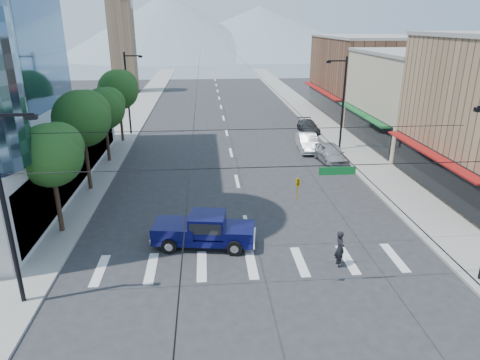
{
  "coord_description": "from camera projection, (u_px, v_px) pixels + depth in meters",
  "views": [
    {
      "loc": [
        -2.39,
        -17.95,
        11.94
      ],
      "look_at": [
        -0.41,
        6.16,
        3.0
      ],
      "focal_mm": 32.0,
      "sensor_mm": 36.0,
      "label": 1
    }
  ],
  "objects": [
    {
      "name": "ground",
      "position": [
        259.0,
        280.0,
        21.1
      ],
      "size": [
        160.0,
        160.0,
        0.0
      ],
      "primitive_type": "plane",
      "color": "#28282B",
      "rests_on": "ground"
    },
    {
      "name": "sidewalk_left",
      "position": [
        134.0,
        116.0,
        57.55
      ],
      "size": [
        4.0,
        120.0,
        0.15
      ],
      "primitive_type": "cube",
      "color": "gray",
      "rests_on": "ground"
    },
    {
      "name": "sidewalk_right",
      "position": [
        309.0,
        113.0,
        59.39
      ],
      "size": [
        4.0,
        120.0,
        0.15
      ],
      "primitive_type": "cube",
      "color": "gray",
      "rests_on": "ground"
    },
    {
      "name": "shop_mid",
      "position": [
        425.0,
        100.0,
        43.51
      ],
      "size": [
        12.0,
        14.0,
        9.0
      ],
      "primitive_type": "cube",
      "color": "tan",
      "rests_on": "ground"
    },
    {
      "name": "shop_far",
      "position": [
        369.0,
        76.0,
        58.3
      ],
      "size": [
        12.0,
        18.0,
        10.0
      ],
      "primitive_type": "cube",
      "color": "brown",
      "rests_on": "ground"
    },
    {
      "name": "clock_tower",
      "position": [
        121.0,
        30.0,
        74.1
      ],
      "size": [
        4.8,
        4.8,
        20.4
      ],
      "color": "#8C6B4C",
      "rests_on": "ground"
    },
    {
      "name": "mountain_left",
      "position": [
        168.0,
        25.0,
        156.36
      ],
      "size": [
        80.0,
        80.0,
        22.0
      ],
      "primitive_type": "cone",
      "color": "gray",
      "rests_on": "ground"
    },
    {
      "name": "mountain_right",
      "position": [
        260.0,
        30.0,
        169.09
      ],
      "size": [
        90.0,
        90.0,
        18.0
      ],
      "primitive_type": "cone",
      "color": "gray",
      "rests_on": "ground"
    },
    {
      "name": "tree_near",
      "position": [
        53.0,
        153.0,
        24.22
      ],
      "size": [
        3.65,
        3.64,
        6.71
      ],
      "color": "black",
      "rests_on": "ground"
    },
    {
      "name": "tree_midnear",
      "position": [
        84.0,
        117.0,
        30.56
      ],
      "size": [
        4.09,
        4.09,
        7.52
      ],
      "color": "black",
      "rests_on": "ground"
    },
    {
      "name": "tree_midfar",
      "position": [
        105.0,
        107.0,
        37.31
      ],
      "size": [
        3.65,
        3.64,
        6.71
      ],
      "color": "black",
      "rests_on": "ground"
    },
    {
      "name": "tree_far",
      "position": [
        119.0,
        88.0,
        43.64
      ],
      "size": [
        4.09,
        4.09,
        7.52
      ],
      "color": "black",
      "rests_on": "ground"
    },
    {
      "name": "signal_rig",
      "position": [
        267.0,
        201.0,
        18.57
      ],
      "size": [
        21.8,
        0.2,
        9.0
      ],
      "color": "black",
      "rests_on": "ground"
    },
    {
      "name": "lamp_pole_nw",
      "position": [
        129.0,
        91.0,
        46.61
      ],
      "size": [
        2.0,
        0.25,
        9.0
      ],
      "color": "black",
      "rests_on": "ground"
    },
    {
      "name": "lamp_pole_ne",
      "position": [
        342.0,
        100.0,
        40.77
      ],
      "size": [
        2.0,
        0.25,
        9.0
      ],
      "color": "black",
      "rests_on": "ground"
    },
    {
      "name": "pickup_truck",
      "position": [
        204.0,
        229.0,
        24.01
      ],
      "size": [
        5.99,
        2.88,
        1.95
      ],
      "rotation": [
        0.0,
        0.0,
        -0.15
      ],
      "color": "#07093A",
      "rests_on": "ground"
    },
    {
      "name": "pedestrian",
      "position": [
        340.0,
        249.0,
        22.03
      ],
      "size": [
        0.53,
        0.75,
        1.97
      ],
      "primitive_type": "imported",
      "rotation": [
        0.0,
        0.0,
        1.65
      ],
      "color": "black",
      "rests_on": "ground"
    },
    {
      "name": "parked_car_near",
      "position": [
        331.0,
        153.0,
        38.43
      ],
      "size": [
        2.45,
        5.21,
        1.72
      ],
      "primitive_type": "imported",
      "rotation": [
        0.0,
        0.0,
        0.08
      ],
      "color": "#A2A3A7",
      "rests_on": "ground"
    },
    {
      "name": "parked_car_mid",
      "position": [
        308.0,
        142.0,
        42.17
      ],
      "size": [
        2.04,
        5.09,
        1.65
      ],
      "primitive_type": "imported",
      "rotation": [
        0.0,
        0.0,
        -0.06
      ],
      "color": "silver",
      "rests_on": "ground"
    },
    {
      "name": "parked_car_far",
      "position": [
        308.0,
        127.0,
        49.15
      ],
      "size": [
        1.98,
        4.73,
        1.36
      ],
      "primitive_type": "imported",
      "rotation": [
        0.0,
        0.0,
        0.01
      ],
      "color": "#2D2D30",
      "rests_on": "ground"
    }
  ]
}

